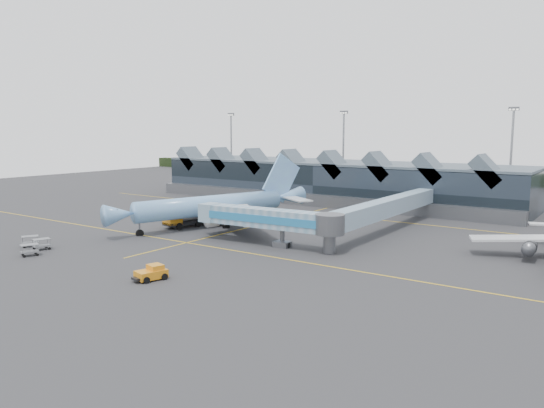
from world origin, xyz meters
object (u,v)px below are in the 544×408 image
Objects in this scene: jet_bridge at (276,220)px; fuel_truck at (193,214)px; main_airliner at (217,205)px; pushback_tug at (151,273)px.

fuel_truck is at bearing 162.46° from jet_bridge.
main_airliner reaches higher than fuel_truck.
jet_bridge is 2.18× the size of fuel_truck.
jet_bridge is 22.95m from pushback_tug.
jet_bridge is at bearing 100.03° from pushback_tug.
fuel_truck is (-21.80, 5.31, -1.84)m from jet_bridge.
main_airliner is at bearing 152.75° from jet_bridge.
fuel_truck reaches higher than pushback_tug.
main_airliner is 34.81m from pushback_tug.
jet_bridge is (18.22, -7.88, 0.12)m from main_airliner.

